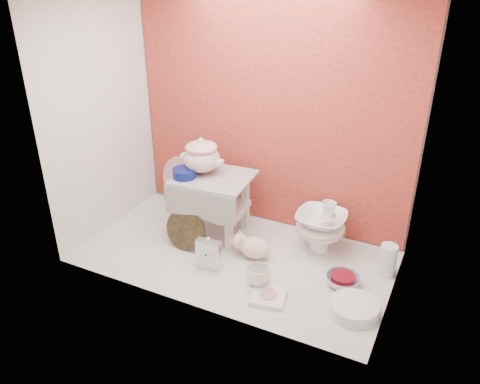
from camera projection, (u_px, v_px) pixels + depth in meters
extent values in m
plane|color=silver|center=(236.00, 255.00, 2.90)|extent=(1.80, 1.80, 0.00)
cube|color=#C83E32|center=(272.00, 111.00, 2.96)|extent=(1.80, 0.06, 1.50)
cube|color=silver|center=(101.00, 114.00, 2.91)|extent=(0.06, 1.00, 1.50)
cube|color=silver|center=(412.00, 168.00, 2.20)|extent=(0.06, 1.00, 1.50)
cylinder|color=#0B1455|center=(184.00, 173.00, 2.92)|extent=(0.18, 0.18, 0.05)
imported|color=silver|center=(190.00, 195.00, 3.36)|extent=(0.26, 0.26, 0.22)
cube|color=silver|center=(208.00, 253.00, 2.74)|extent=(0.14, 0.06, 0.20)
ellipsoid|color=beige|center=(254.00, 247.00, 2.85)|extent=(0.27, 0.21, 0.14)
cylinder|color=white|center=(258.00, 284.00, 2.64)|extent=(0.18, 0.18, 0.01)
imported|color=white|center=(258.00, 276.00, 2.62)|extent=(0.15, 0.15, 0.10)
cube|color=white|center=(268.00, 296.00, 2.54)|extent=(0.21, 0.21, 0.02)
cylinder|color=white|center=(354.00, 308.00, 2.43)|extent=(0.33, 0.33, 0.06)
imported|color=silver|center=(343.00, 281.00, 2.63)|extent=(0.20, 0.20, 0.06)
cylinder|color=silver|center=(388.00, 260.00, 2.69)|extent=(0.10, 0.10, 0.19)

